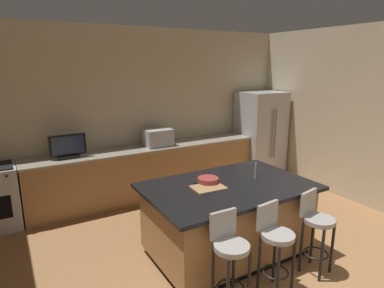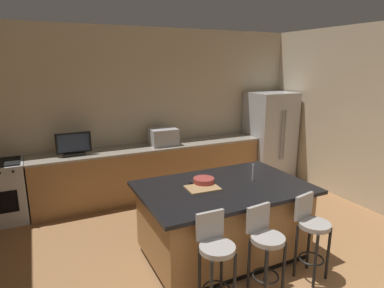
{
  "view_description": "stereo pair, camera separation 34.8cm",
  "coord_description": "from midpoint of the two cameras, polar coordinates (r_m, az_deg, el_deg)",
  "views": [
    {
      "loc": [
        -2.19,
        -0.95,
        2.36
      ],
      "look_at": [
        0.06,
        2.94,
        1.25
      ],
      "focal_mm": 30.72,
      "sensor_mm": 36.0,
      "label": 1
    },
    {
      "loc": [
        -1.89,
        -1.11,
        2.36
      ],
      "look_at": [
        0.06,
        2.94,
        1.25
      ],
      "focal_mm": 30.72,
      "sensor_mm": 36.0,
      "label": 2
    }
  ],
  "objects": [
    {
      "name": "bar_stool_left",
      "position": [
        3.28,
        7.29,
        -18.66
      ],
      "size": [
        0.34,
        0.34,
        1.0
      ],
      "rotation": [
        0.0,
        0.0,
        -0.01
      ],
      "color": "gray",
      "rests_on": "ground_plane"
    },
    {
      "name": "wall_back",
      "position": [
        6.12,
        -5.91,
        5.61
      ],
      "size": [
        6.4,
        0.12,
        2.97
      ],
      "primitive_type": "cube",
      "color": "beige",
      "rests_on": "ground_plane"
    },
    {
      "name": "counter_back",
      "position": [
        5.99,
        -4.95,
        -4.64
      ],
      "size": [
        4.14,
        0.62,
        0.92
      ],
      "color": "#9E7042",
      "rests_on": "ground_plane"
    },
    {
      "name": "bar_stool_center",
      "position": [
        3.58,
        15.41,
        -16.55
      ],
      "size": [
        0.34,
        0.35,
        0.96
      ],
      "rotation": [
        0.0,
        0.0,
        0.11
      ],
      "color": "gray",
      "rests_on": "ground_plane"
    },
    {
      "name": "cutting_board",
      "position": [
        3.9,
        4.44,
        -7.65
      ],
      "size": [
        0.39,
        0.3,
        0.02
      ],
      "primitive_type": "cube",
      "rotation": [
        0.0,
        0.0,
        -0.06
      ],
      "color": "#A87F51",
      "rests_on": "kitchen_island"
    },
    {
      "name": "wall_right",
      "position": [
        6.12,
        30.37,
        3.78
      ],
      "size": [
        0.12,
        5.08,
        2.97
      ],
      "primitive_type": "cube",
      "color": "beige",
      "rests_on": "ground_plane"
    },
    {
      "name": "refrigerator",
      "position": [
        7.06,
        14.67,
        1.43
      ],
      "size": [
        0.87,
        0.81,
        1.79
      ],
      "color": "#B7BABF",
      "rests_on": "ground_plane"
    },
    {
      "name": "tv_monitor",
      "position": [
        5.46,
        -18.17,
        -0.19
      ],
      "size": [
        0.54,
        0.16,
        0.38
      ],
      "color": "black",
      "rests_on": "counter_back"
    },
    {
      "name": "sink_faucet_island",
      "position": [
        4.22,
        12.87,
        -4.85
      ],
      "size": [
        0.02,
        0.02,
        0.22
      ],
      "primitive_type": "cylinder",
      "color": "#B2B2B7",
      "rests_on": "kitchen_island"
    },
    {
      "name": "fruit_bowl",
      "position": [
        4.04,
        4.53,
        -6.46
      ],
      "size": [
        0.26,
        0.26,
        0.08
      ],
      "primitive_type": "cylinder",
      "color": "#993833",
      "rests_on": "kitchen_island"
    },
    {
      "name": "kitchen_island",
      "position": [
        4.2,
        7.83,
        -12.99
      ],
      "size": [
        2.02,
        1.31,
        0.92
      ],
      "color": "black",
      "rests_on": "ground_plane"
    },
    {
      "name": "microwave",
      "position": [
        5.89,
        -3.3,
        1.24
      ],
      "size": [
        0.48,
        0.36,
        0.3
      ],
      "primitive_type": "cube",
      "color": "#B7BABF",
      "rests_on": "counter_back"
    },
    {
      "name": "sink_faucet_back",
      "position": [
        5.97,
        -4.23,
        1.1
      ],
      "size": [
        0.02,
        0.02,
        0.24
      ],
      "primitive_type": "cylinder",
      "color": "#B2B2B7",
      "rests_on": "counter_back"
    },
    {
      "name": "bar_stool_right",
      "position": [
        4.01,
        22.42,
        -13.72
      ],
      "size": [
        0.35,
        0.36,
        0.96
      ],
      "rotation": [
        0.0,
        0.0,
        0.21
      ],
      "color": "gray",
      "rests_on": "ground_plane"
    },
    {
      "name": "tv_remote",
      "position": [
        4.03,
        3.19,
        -6.89
      ],
      "size": [
        0.13,
        0.17,
        0.02
      ],
      "primitive_type": "cube",
      "rotation": [
        0.0,
        0.0,
        0.55
      ],
      "color": "black",
      "rests_on": "kitchen_island"
    }
  ]
}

